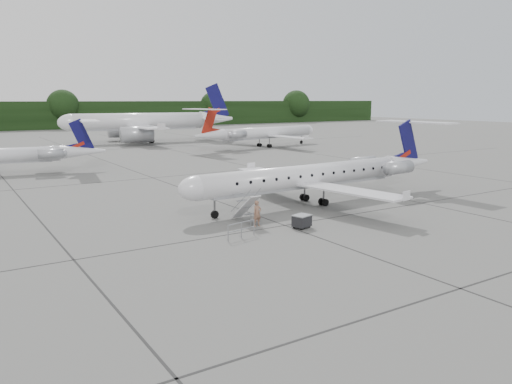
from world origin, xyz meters
TOP-DOWN VIEW (x-y plane):
  - ground at (0.00, 0.00)m, footprint 320.00×320.00m
  - treeline at (0.00, 130.00)m, footprint 260.00×4.00m
  - main_regional_jet at (0.85, 6.97)m, footprint 26.39×19.53m
  - airstair at (-6.44, 4.43)m, footprint 0.96×2.56m
  - passenger at (-6.38, 3.02)m, footprint 0.68×0.48m
  - safety_railing at (-8.80, 1.06)m, footprint 2.17×0.54m
  - baggage_cart at (-4.10, 1.01)m, footprint 1.32×1.17m
  - bg_narrowbody at (9.90, 72.11)m, footprint 35.18×27.13m
  - bg_regional_right at (26.58, 51.00)m, footprint 30.69×24.68m

SIDE VIEW (x-z plane):
  - ground at x=0.00m, z-range 0.00..0.00m
  - baggage_cart at x=-4.10m, z-range 0.00..0.96m
  - safety_railing at x=-8.80m, z-range 0.00..1.00m
  - passenger at x=-6.38m, z-range 0.00..1.78m
  - airstair at x=-6.44m, z-range 0.00..2.06m
  - main_regional_jet at x=0.85m, z-range 0.00..6.57m
  - bg_regional_right at x=26.58m, z-range 0.00..7.18m
  - treeline at x=0.00m, z-range 0.00..8.00m
  - bg_narrowbody at x=9.90m, z-range 0.00..11.74m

